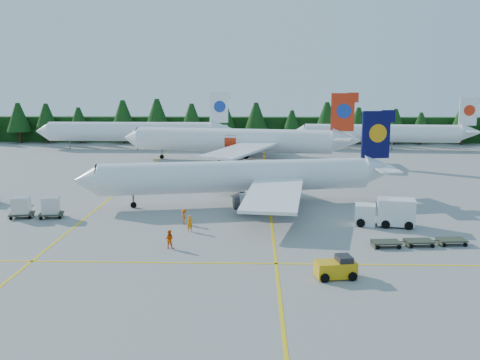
{
  "coord_description": "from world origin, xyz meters",
  "views": [
    {
      "loc": [
        4.3,
        -47.24,
        14.53
      ],
      "look_at": [
        2.55,
        12.19,
        3.5
      ],
      "focal_mm": 40.0,
      "sensor_mm": 36.0,
      "label": 1
    }
  ],
  "objects_px": {
    "airliner_navy": "(231,177)",
    "baggage_tug": "(336,268)",
    "airliner_red": "(229,140)",
    "service_truck": "(385,212)"
  },
  "relations": [
    {
      "from": "airliner_navy",
      "to": "service_truck",
      "type": "xyz_separation_m",
      "value": [
        16.09,
        -9.21,
        -1.89
      ]
    },
    {
      "from": "airliner_red",
      "to": "baggage_tug",
      "type": "xyz_separation_m",
      "value": [
        11.04,
        -59.65,
        -2.97
      ]
    },
    {
      "from": "airliner_navy",
      "to": "baggage_tug",
      "type": "height_order",
      "value": "airliner_navy"
    },
    {
      "from": "airliner_navy",
      "to": "airliner_red",
      "type": "relative_size",
      "value": 0.88
    },
    {
      "from": "airliner_navy",
      "to": "baggage_tug",
      "type": "xyz_separation_m",
      "value": [
        9.01,
        -24.08,
        -2.52
      ]
    },
    {
      "from": "airliner_navy",
      "to": "baggage_tug",
      "type": "bearing_deg",
      "value": -80.34
    },
    {
      "from": "airliner_red",
      "to": "service_truck",
      "type": "distance_m",
      "value": 48.36
    },
    {
      "from": "baggage_tug",
      "to": "airliner_navy",
      "type": "bearing_deg",
      "value": 100.66
    },
    {
      "from": "airliner_navy",
      "to": "service_truck",
      "type": "bearing_deg",
      "value": -40.64
    },
    {
      "from": "airliner_navy",
      "to": "airliner_red",
      "type": "bearing_deg",
      "value": 82.4
    }
  ]
}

